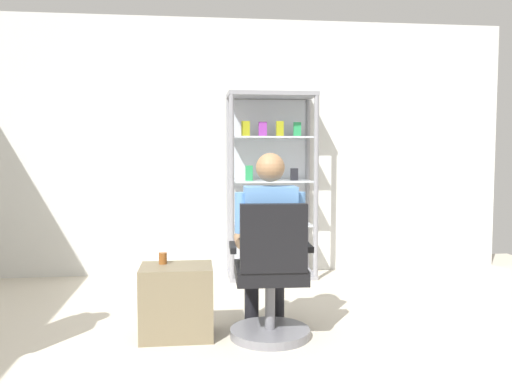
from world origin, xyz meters
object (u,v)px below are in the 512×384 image
object	(u,v)px
storage_crate	(177,301)
seated_shopkeeper	(269,234)
display_cabinet_main	(270,184)
office_chair	(271,284)
tea_glass	(163,258)

from	to	relation	value
storage_crate	seated_shopkeeper	bearing A→B (deg)	1.82
display_cabinet_main	office_chair	xyz separation A→B (m)	(-0.27, -1.92, -0.57)
display_cabinet_main	office_chair	bearing A→B (deg)	-98.16
office_chair	seated_shopkeeper	distance (m)	0.36
display_cabinet_main	storage_crate	world-z (taller)	display_cabinet_main
tea_glass	office_chair	bearing A→B (deg)	-16.31
display_cabinet_main	tea_glass	distance (m)	2.02
seated_shopkeeper	storage_crate	distance (m)	0.80
display_cabinet_main	office_chair	size ratio (longest dim) A/B	1.98
office_chair	storage_crate	distance (m)	0.68
display_cabinet_main	seated_shopkeeper	world-z (taller)	display_cabinet_main
seated_shopkeeper	storage_crate	world-z (taller)	seated_shopkeeper
display_cabinet_main	seated_shopkeeper	distance (m)	1.79
seated_shopkeeper	office_chair	bearing A→B (deg)	-92.06
storage_crate	tea_glass	size ratio (longest dim) A/B	6.21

